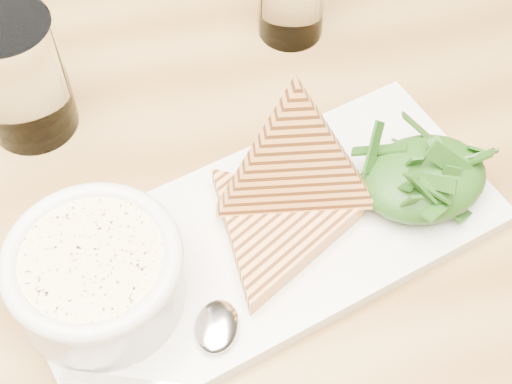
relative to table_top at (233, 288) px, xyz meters
name	(u,v)px	position (x,y,z in m)	size (l,w,h in m)	color
table_top	(233,288)	(0.00, 0.00, 0.00)	(1.18, 0.79, 0.04)	olive
table_leg_br	(476,113)	(0.54, 0.34, -0.38)	(0.06, 0.06, 0.71)	olive
platter	(265,240)	(0.04, 0.02, 0.03)	(0.39, 0.17, 0.02)	white
soup_bowl	(99,281)	(-0.10, 0.01, 0.06)	(0.13, 0.13, 0.05)	white
soup	(92,260)	(-0.10, 0.01, 0.09)	(0.11, 0.11, 0.01)	#FADB9E
bowl_rim	(91,259)	(-0.10, 0.01, 0.09)	(0.13, 0.13, 0.01)	white
sandwich_flat	(276,229)	(0.04, 0.01, 0.04)	(0.15, 0.15, 0.02)	#D28D48
sandwich_lean	(297,167)	(0.07, 0.04, 0.08)	(0.15, 0.15, 0.08)	#D28D48
salad_base	(424,179)	(0.17, 0.01, 0.06)	(0.11, 0.08, 0.04)	black
arugula_pile	(425,174)	(0.17, 0.01, 0.06)	(0.11, 0.10, 0.05)	#2B6218
spoon_bowl	(217,326)	(-0.03, -0.05, 0.04)	(0.03, 0.05, 0.01)	silver
glass_near	(20,77)	(-0.11, 0.22, 0.08)	(0.08, 0.08, 0.12)	white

